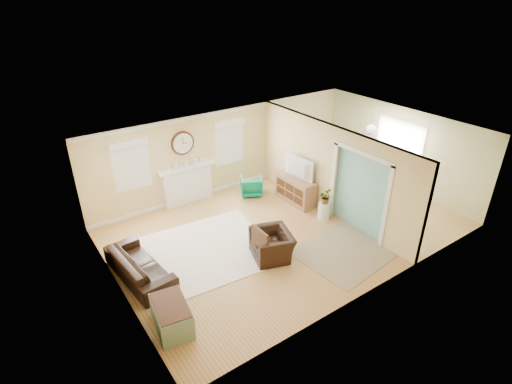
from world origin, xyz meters
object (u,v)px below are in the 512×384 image
at_px(sofa, 139,266).
at_px(green_chair, 251,186).
at_px(eames_chair, 272,245).
at_px(dining_table, 354,184).
at_px(credenza, 295,190).

distance_m(sofa, green_chair, 4.70).
bearing_deg(green_chair, eames_chair, 93.48).
bearing_deg(eames_chair, dining_table, 123.65).
distance_m(eames_chair, dining_table, 4.29).
bearing_deg(green_chair, dining_table, 175.84).
relative_size(eames_chair, credenza, 0.74).
height_order(eames_chair, green_chair, eames_chair).
distance_m(sofa, eames_chair, 3.08).
relative_size(green_chair, dining_table, 0.37).
relative_size(sofa, credenza, 1.52).
bearing_deg(credenza, dining_table, -18.12).
xyz_separation_m(sofa, credenza, (5.12, 0.72, 0.09)).
bearing_deg(dining_table, sofa, 101.56).
height_order(sofa, dining_table, dining_table).
xyz_separation_m(sofa, eames_chair, (2.89, -1.07, 0.03)).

